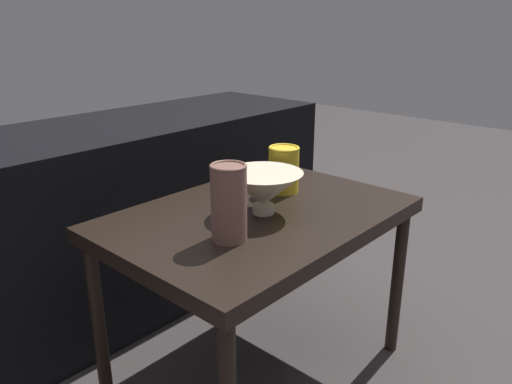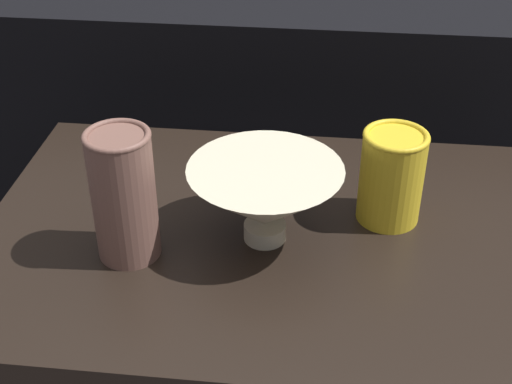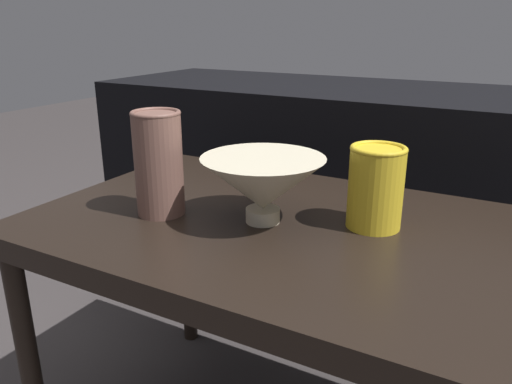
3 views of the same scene
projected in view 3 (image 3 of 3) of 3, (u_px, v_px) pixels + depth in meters
name	position (u px, v px, depth m)	size (l,w,h in m)	color
table	(267.00, 246.00, 0.86)	(0.79, 0.55, 0.51)	black
couch_backdrop	(369.00, 204.00, 1.43)	(1.56, 0.50, 0.65)	black
bowl	(260.00, 184.00, 0.81)	(0.20, 0.20, 0.11)	beige
vase_textured_left	(159.00, 162.00, 0.84)	(0.08, 0.08, 0.18)	brown
vase_colorful_right	(376.00, 186.00, 0.79)	(0.09, 0.09, 0.13)	gold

